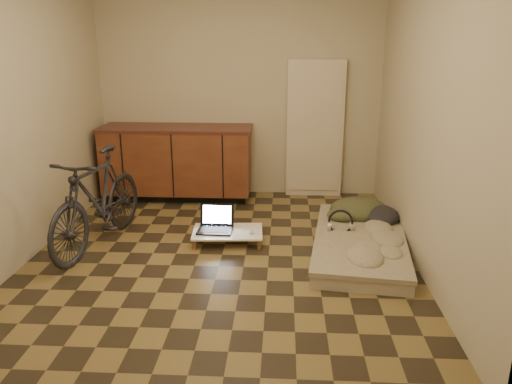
# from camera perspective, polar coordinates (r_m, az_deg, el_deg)

# --- Properties ---
(room_shell) EXTENTS (3.50, 4.00, 2.60)m
(room_shell) POSITION_cam_1_polar(r_m,az_deg,el_deg) (4.35, -4.24, 8.63)
(room_shell) COLOR brown
(room_shell) RESTS_ON ground
(cabinets) EXTENTS (1.84, 0.62, 0.91)m
(cabinets) POSITION_cam_1_polar(r_m,az_deg,el_deg) (6.29, -8.93, 3.42)
(cabinets) COLOR black
(cabinets) RESTS_ON ground
(appliance_panel) EXTENTS (0.70, 0.10, 1.70)m
(appliance_panel) POSITION_cam_1_polar(r_m,az_deg,el_deg) (6.31, 6.75, 7.13)
(appliance_panel) COLOR beige
(appliance_panel) RESTS_ON ground
(bicycle) EXTENTS (0.77, 1.67, 1.04)m
(bicycle) POSITION_cam_1_polar(r_m,az_deg,el_deg) (4.95, -17.72, -0.36)
(bicycle) COLOR black
(bicycle) RESTS_ON ground
(futon) EXTENTS (1.06, 1.85, 0.15)m
(futon) POSITION_cam_1_polar(r_m,az_deg,el_deg) (4.88, 11.76, -5.68)
(futon) COLOR #B1A68E
(futon) RESTS_ON ground
(clothing_pile) EXTENTS (0.71, 0.62, 0.26)m
(clothing_pile) POSITION_cam_1_polar(r_m,az_deg,el_deg) (5.34, 12.31, -1.36)
(clothing_pile) COLOR #393D23
(clothing_pile) RESTS_ON futon
(headphones) EXTENTS (0.29, 0.27, 0.18)m
(headphones) POSITION_cam_1_polar(r_m,az_deg,el_deg) (4.93, 9.65, -3.29)
(headphones) COLOR black
(headphones) RESTS_ON futon
(lap_desk) EXTENTS (0.71, 0.48, 0.11)m
(lap_desk) POSITION_cam_1_polar(r_m,az_deg,el_deg) (4.97, -3.26, -4.61)
(lap_desk) COLOR brown
(lap_desk) RESTS_ON ground
(laptop) EXTENTS (0.35, 0.31, 0.23)m
(laptop) POSITION_cam_1_polar(r_m,az_deg,el_deg) (4.99, -4.63, -3.74)
(laptop) COLOR black
(laptop) RESTS_ON lap_desk
(mouse) EXTENTS (0.08, 0.11, 0.03)m
(mouse) POSITION_cam_1_polar(r_m,az_deg,el_deg) (4.90, -0.66, -4.52)
(mouse) COLOR silver
(mouse) RESTS_ON lap_desk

